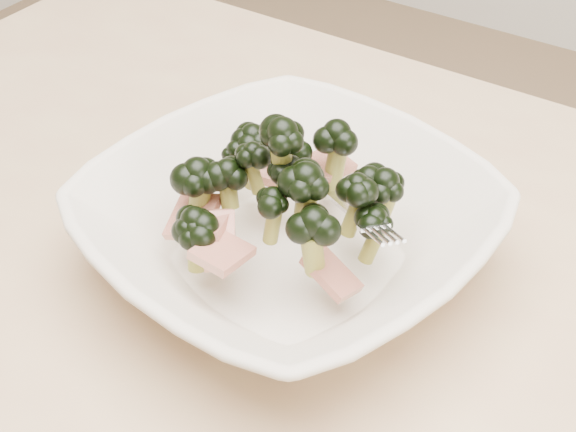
{
  "coord_description": "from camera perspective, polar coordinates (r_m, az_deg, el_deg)",
  "views": [
    {
      "loc": [
        0.21,
        -0.36,
        1.2
      ],
      "look_at": [
        -0.06,
        0.04,
        0.8
      ],
      "focal_mm": 50.0,
      "sensor_mm": 36.0,
      "label": 1
    }
  ],
  "objects": [
    {
      "name": "broccoli_dish",
      "position": [
        0.63,
        -0.02,
        -0.53
      ],
      "size": [
        0.36,
        0.36,
        0.14
      ],
      "color": "beige",
      "rests_on": "dining_table"
    },
    {
      "name": "dining_table",
      "position": [
        0.69,
        2.4,
        -13.0
      ],
      "size": [
        1.2,
        0.8,
        0.75
      ],
      "color": "tan",
      "rests_on": "ground"
    }
  ]
}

